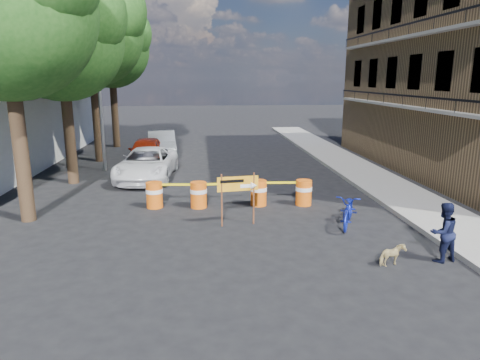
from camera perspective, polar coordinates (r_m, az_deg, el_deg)
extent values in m
plane|color=black|center=(12.33, 1.24, -7.44)|extent=(120.00, 120.00, 0.00)
cube|color=gray|center=(19.49, 17.56, -0.01)|extent=(2.40, 40.00, 0.15)
cylinder|color=#332316|center=(14.63, -27.31, 4.59)|extent=(0.44, 0.44, 5.04)
sphere|color=#1C4D16|center=(14.64, -28.98, 19.34)|extent=(5.20, 5.20, 5.20)
cylinder|color=#332316|center=(19.34, -21.86, 6.50)|extent=(0.44, 0.44, 4.76)
sphere|color=#1C4D16|center=(19.30, -22.82, 17.06)|extent=(5.00, 5.00, 5.00)
sphere|color=#1C4D16|center=(18.68, -20.82, 20.01)|extent=(3.75, 3.75, 3.75)
sphere|color=#1C4D16|center=(20.08, -24.22, 14.80)|extent=(3.50, 3.50, 3.50)
cylinder|color=#332316|center=(24.14, -18.63, 8.62)|extent=(0.44, 0.44, 5.32)
sphere|color=#1C4D16|center=(24.18, -19.36, 18.07)|extent=(5.40, 5.40, 5.40)
sphere|color=#1C4D16|center=(23.57, -17.50, 20.67)|extent=(4.05, 4.05, 4.05)
sphere|color=#1C4D16|center=(24.97, -20.72, 16.04)|extent=(3.78, 3.78, 3.78)
cylinder|color=#332316|center=(29.03, -16.38, 9.08)|extent=(0.44, 0.44, 4.93)
sphere|color=#1C4D16|center=(29.02, -16.88, 16.37)|extent=(4.80, 4.80, 4.80)
sphere|color=#1C4D16|center=(28.47, -15.46, 18.31)|extent=(3.60, 3.60, 3.60)
sphere|color=#1C4D16|center=(29.72, -17.96, 14.85)|extent=(3.36, 3.36, 3.36)
cylinder|color=gray|center=(21.46, -18.28, 11.72)|extent=(0.16, 0.16, 8.00)
cylinder|color=#DE5E0D|center=(15.10, -11.34, -1.97)|extent=(0.56, 0.56, 0.90)
cylinder|color=white|center=(15.06, -11.37, -1.42)|extent=(0.58, 0.58, 0.14)
cylinder|color=#DE5E0D|center=(14.88, -5.54, -1.99)|extent=(0.56, 0.56, 0.90)
cylinder|color=white|center=(14.84, -5.55, -1.44)|extent=(0.58, 0.58, 0.14)
cylinder|color=#DE5E0D|center=(15.08, 2.49, -1.74)|extent=(0.56, 0.56, 0.90)
cylinder|color=white|center=(15.04, 2.50, -1.18)|extent=(0.58, 0.58, 0.14)
cylinder|color=#DE5E0D|center=(15.27, 8.49, -1.68)|extent=(0.56, 0.56, 0.90)
cylinder|color=white|center=(15.23, 8.51, -1.13)|extent=(0.58, 0.58, 0.14)
cylinder|color=#592D19|center=(12.84, -2.45, -2.77)|extent=(0.05, 0.05, 1.62)
cylinder|color=#592D19|center=(13.05, 1.83, -2.49)|extent=(0.05, 0.05, 1.62)
cube|color=orange|center=(12.81, -0.29, -0.50)|extent=(1.26, 0.21, 0.45)
cube|color=white|center=(12.87, 0.82, -0.81)|extent=(0.36, 0.06, 0.11)
cone|color=white|center=(12.93, 1.87, -0.75)|extent=(0.23, 0.26, 0.23)
cube|color=black|center=(12.73, -1.06, -0.17)|extent=(0.72, 0.11, 0.09)
imported|color=black|center=(11.56, 25.48, -6.30)|extent=(0.83, 0.71, 1.50)
imported|color=#1627B8|center=(13.27, 14.45, -1.89)|extent=(1.06, 1.23, 1.97)
imported|color=tan|center=(10.98, 19.64, -9.45)|extent=(0.70, 0.49, 0.54)
imported|color=white|center=(19.43, -12.33, 2.11)|extent=(2.62, 5.06, 1.36)
imported|color=maroon|center=(22.86, -12.40, 3.79)|extent=(1.76, 4.09, 1.38)
imported|color=silver|center=(25.15, -10.40, 4.79)|extent=(1.96, 4.45, 1.42)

